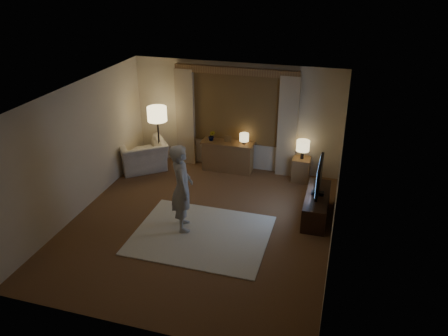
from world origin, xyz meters
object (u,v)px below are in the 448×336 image
at_px(armchair, 142,156).
at_px(tv_stand, 316,205).
at_px(person, 182,188).
at_px(sideboard, 228,157).
at_px(side_table, 301,169).

height_order(armchair, tv_stand, armchair).
height_order(armchair, person, person).
xyz_separation_m(sideboard, person, (-0.12, -2.70, 0.53)).
bearing_deg(tv_stand, armchair, 166.53).
xyz_separation_m(sideboard, side_table, (1.78, -0.05, -0.07)).
distance_m(sideboard, tv_stand, 2.76).
bearing_deg(side_table, armchair, -172.88).
bearing_deg(side_table, person, -125.77).
height_order(side_table, person, person).
height_order(sideboard, person, person).
xyz_separation_m(armchair, tv_stand, (4.30, -1.03, -0.11)).
xyz_separation_m(side_table, tv_stand, (0.50, -1.50, -0.03)).
bearing_deg(armchair, sideboard, 155.46).
bearing_deg(side_table, sideboard, 178.40).
bearing_deg(sideboard, armchair, -165.40).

